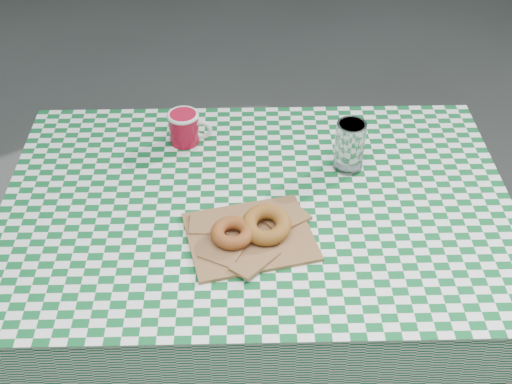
# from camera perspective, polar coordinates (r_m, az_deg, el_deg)

# --- Properties ---
(ground) EXTENTS (60.00, 60.00, 0.00)m
(ground) POSITION_cam_1_polar(r_m,az_deg,el_deg) (2.23, -3.91, -13.52)
(ground) COLOR #5A5B55
(ground) RESTS_ON ground
(table) EXTENTS (1.24, 0.87, 0.75)m
(table) POSITION_cam_1_polar(r_m,az_deg,el_deg) (1.85, 0.09, -9.79)
(table) COLOR #59311E
(table) RESTS_ON ground
(tablecloth) EXTENTS (1.26, 0.90, 0.01)m
(tablecloth) POSITION_cam_1_polar(r_m,az_deg,el_deg) (1.58, 0.10, -0.97)
(tablecloth) COLOR #0E5A28
(tablecloth) RESTS_ON table
(paper_bag) EXTENTS (0.30, 0.25, 0.01)m
(paper_bag) POSITION_cam_1_polar(r_m,az_deg,el_deg) (1.48, -0.50, -3.73)
(paper_bag) COLOR #966341
(paper_bag) RESTS_ON tablecloth
(bagel_front) EXTENTS (0.10, 0.10, 0.03)m
(bagel_front) POSITION_cam_1_polar(r_m,az_deg,el_deg) (1.46, -2.01, -3.48)
(bagel_front) COLOR #984F1F
(bagel_front) RESTS_ON paper_bag
(bagel_back) EXTENTS (0.14, 0.14, 0.03)m
(bagel_back) POSITION_cam_1_polar(r_m,az_deg,el_deg) (1.48, 0.86, -2.78)
(bagel_back) COLOR #93611E
(bagel_back) RESTS_ON paper_bag
(coffee_mug) EXTENTS (0.18, 0.18, 0.09)m
(coffee_mug) POSITION_cam_1_polar(r_m,az_deg,el_deg) (1.75, -6.12, 5.41)
(coffee_mug) COLOR maroon
(coffee_mug) RESTS_ON tablecloth
(drinking_glass) EXTENTS (0.09, 0.09, 0.13)m
(drinking_glass) POSITION_cam_1_polar(r_m,az_deg,el_deg) (1.66, 7.93, 3.86)
(drinking_glass) COLOR silver
(drinking_glass) RESTS_ON tablecloth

